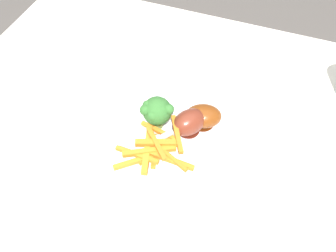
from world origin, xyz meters
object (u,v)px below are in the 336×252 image
carrot_fries_pile (155,149)px  broccoli_floret_front (156,112)px  dining_table (157,147)px  dinner_plate (168,133)px  chicken_drumstick_near (187,123)px  chicken_drumstick_far (201,116)px

carrot_fries_pile → broccoli_floret_front: bearing=-71.6°
dining_table → dinner_plate: (-0.04, 0.04, 0.13)m
dining_table → broccoli_floret_front: size_ratio=12.15×
dinner_plate → chicken_drumstick_near: chicken_drumstick_near is taller
dinner_plate → chicken_drumstick_near: bearing=-155.1°
dinner_plate → broccoli_floret_front: broccoli_floret_front is taller
dinner_plate → broccoli_floret_front: 0.06m
carrot_fries_pile → dinner_plate: bearing=-94.9°
dinner_plate → dining_table: bearing=-40.8°
dining_table → chicken_drumstick_far: 0.18m
dining_table → broccoli_floret_front: (-0.02, 0.03, 0.18)m
chicken_drumstick_far → dining_table: bearing=5.3°
chicken_drumstick_far → dinner_plate: bearing=39.7°
broccoli_floret_front → carrot_fries_pile: bearing=108.4°
dinner_plate → carrot_fries_pile: 0.06m
carrot_fries_pile → chicken_drumstick_near: bearing=-118.6°
chicken_drumstick_near → broccoli_floret_front: bearing=11.6°
broccoli_floret_front → chicken_drumstick_far: 0.10m
dining_table → chicken_drumstick_far: bearing=-174.7°
chicken_drumstick_near → carrot_fries_pile: bearing=61.4°
dining_table → carrot_fries_pile: size_ratio=6.29×
dinner_plate → chicken_drumstick_near: size_ratio=2.39×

